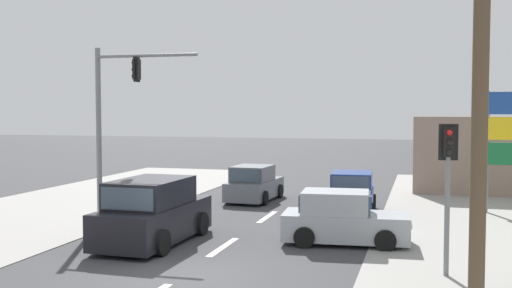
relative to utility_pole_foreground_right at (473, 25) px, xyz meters
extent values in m
plane|color=#3A3A3D|center=(-6.14, 2.72, -5.22)|extent=(140.00, 140.00, 0.00)
cube|color=silver|center=(-6.14, 5.72, -5.22)|extent=(0.20, 2.40, 0.01)
cube|color=silver|center=(-6.14, 10.72, -5.22)|extent=(0.20, 2.40, 0.01)
cylinder|color=brown|center=(0.13, -0.02, -0.36)|extent=(0.26, 0.26, 9.72)
cylinder|color=slate|center=(-11.46, 8.14, -2.22)|extent=(0.18, 0.18, 6.00)
cylinder|color=slate|center=(-9.66, 8.17, 0.48)|extent=(3.60, 0.18, 0.11)
cube|color=black|center=(-10.02, 8.17, 0.03)|extent=(0.21, 0.26, 0.68)
cube|color=black|center=(-10.02, 8.17, 0.03)|extent=(0.05, 0.44, 0.84)
sphere|color=red|center=(-10.14, 8.16, 0.25)|extent=(0.13, 0.13, 0.13)
sphere|color=black|center=(-10.14, 8.16, 0.03)|extent=(0.13, 0.13, 0.13)
sphere|color=black|center=(-10.14, 8.16, -0.19)|extent=(0.13, 0.13, 0.13)
cylinder|color=slate|center=(-0.17, 4.24, -3.82)|extent=(0.12, 0.12, 2.80)
cube|color=black|center=(-0.17, 4.24, -2.08)|extent=(0.29, 0.24, 0.68)
cube|color=black|center=(-0.17, 4.24, -2.08)|extent=(0.44, 0.11, 0.84)
sphere|color=red|center=(-0.14, 4.12, -1.86)|extent=(0.13, 0.13, 0.13)
sphere|color=black|center=(-0.14, 4.12, -2.08)|extent=(0.13, 0.13, 0.13)
sphere|color=black|center=(-0.14, 4.12, -2.30)|extent=(0.13, 0.13, 0.13)
cylinder|color=slate|center=(1.61, 13.86, -2.92)|extent=(0.16, 0.16, 4.60)
cube|color=#1E4793|center=(2.46, 13.86, -1.07)|extent=(2.10, 0.14, 0.84)
cube|color=yellow|center=(2.46, 13.86, -2.02)|extent=(2.10, 0.14, 0.84)
cube|color=#196B38|center=(2.46, 13.86, -2.97)|extent=(2.10, 0.14, 0.84)
cube|color=#A3A8AD|center=(-2.86, 7.10, -4.71)|extent=(3.71, 1.88, 0.76)
cube|color=#A3A8AD|center=(-3.15, 7.08, -4.01)|extent=(2.01, 1.62, 0.64)
cube|color=#384756|center=(-2.19, 7.15, -4.01)|extent=(0.17, 1.36, 0.54)
cube|color=#384756|center=(-4.12, 7.00, -4.01)|extent=(0.16, 1.33, 0.51)
cube|color=white|center=(-1.04, 7.24, -4.54)|extent=(0.15, 1.36, 0.14)
cylinder|color=black|center=(-1.80, 7.98, -4.92)|extent=(0.61, 0.23, 0.60)
cylinder|color=black|center=(-1.68, 6.39, -4.92)|extent=(0.61, 0.23, 0.60)
cylinder|color=black|center=(-4.03, 7.81, -4.92)|extent=(0.61, 0.23, 0.60)
cylinder|color=black|center=(-3.91, 6.21, -4.92)|extent=(0.61, 0.23, 0.60)
cube|color=slate|center=(-7.67, 14.46, -4.71)|extent=(1.78, 3.67, 0.76)
cube|color=slate|center=(-7.69, 14.16, -4.01)|extent=(1.57, 1.97, 0.64)
cube|color=#384756|center=(-7.64, 15.13, -4.01)|extent=(1.36, 0.13, 0.54)
cube|color=#384756|center=(-7.73, 13.20, -4.01)|extent=(1.33, 0.13, 0.51)
cube|color=white|center=(-7.58, 16.28, -4.54)|extent=(1.36, 0.11, 0.14)
cylinder|color=black|center=(-8.41, 15.62, -4.92)|extent=(0.21, 0.61, 0.60)
cylinder|color=black|center=(-6.82, 15.54, -4.92)|extent=(0.21, 0.61, 0.60)
cylinder|color=black|center=(-8.53, 13.39, -4.92)|extent=(0.21, 0.61, 0.60)
cylinder|color=black|center=(-6.93, 13.31, -4.92)|extent=(0.21, 0.61, 0.60)
cube|color=black|center=(-8.26, 5.70, -4.59)|extent=(1.95, 4.55, 1.00)
cube|color=black|center=(-8.27, 5.50, -3.71)|extent=(1.79, 2.74, 0.76)
cube|color=#384756|center=(-8.23, 6.87, -3.71)|extent=(1.58, 0.10, 0.65)
cube|color=#384756|center=(-8.30, 4.13, -3.71)|extent=(1.55, 0.10, 0.61)
cube|color=white|center=(-8.21, 7.97, -4.36)|extent=(1.56, 0.08, 0.14)
cylinder|color=black|center=(-9.15, 7.12, -4.86)|extent=(0.24, 0.73, 0.72)
cylinder|color=black|center=(-7.31, 7.07, -4.86)|extent=(0.24, 0.73, 0.72)
cylinder|color=black|center=(-9.22, 4.33, -4.86)|extent=(0.24, 0.73, 0.72)
cylinder|color=black|center=(-7.38, 4.28, -4.86)|extent=(0.24, 0.73, 0.72)
cube|color=navy|center=(-3.28, 12.31, -4.71)|extent=(1.80, 3.68, 0.76)
cube|color=navy|center=(-3.30, 12.61, -4.01)|extent=(1.59, 1.98, 0.64)
cube|color=#384756|center=(-3.25, 11.64, -4.01)|extent=(1.36, 0.14, 0.54)
cube|color=#384756|center=(-3.36, 13.58, -4.01)|extent=(1.33, 0.14, 0.51)
cube|color=white|center=(-3.18, 10.50, -4.54)|extent=(1.36, 0.12, 0.14)
cylinder|color=black|center=(-2.42, 11.24, -4.92)|extent=(0.21, 0.61, 0.60)
cylinder|color=black|center=(-4.02, 11.15, -4.92)|extent=(0.21, 0.61, 0.60)
cylinder|color=black|center=(-2.55, 13.47, -4.92)|extent=(0.21, 0.61, 0.60)
cylinder|color=black|center=(-4.15, 13.38, -4.92)|extent=(0.21, 0.61, 0.60)
camera|label=1|loc=(-0.75, -10.19, -1.37)|focal=42.00mm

